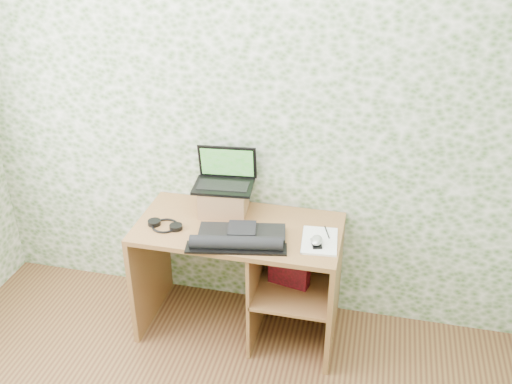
% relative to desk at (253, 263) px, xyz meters
% --- Properties ---
extents(wall_back, '(3.50, 0.00, 3.50)m').
position_rel_desk_xyz_m(wall_back, '(-0.08, 0.28, 0.82)').
color(wall_back, silver).
rests_on(wall_back, ground).
extents(desk, '(1.20, 0.60, 0.75)m').
position_rel_desk_xyz_m(desk, '(0.00, 0.00, 0.00)').
color(desk, brown).
rests_on(desk, floor).
extents(riser, '(0.30, 0.26, 0.17)m').
position_rel_desk_xyz_m(riser, '(-0.21, 0.12, 0.35)').
color(riser, brown).
rests_on(riser, desk).
extents(laptop, '(0.37, 0.28, 0.23)m').
position_rel_desk_xyz_m(laptop, '(-0.21, 0.15, 0.49)').
color(laptop, black).
rests_on(laptop, riser).
extents(keyboard, '(0.57, 0.37, 0.08)m').
position_rel_desk_xyz_m(keyboard, '(-0.03, -0.19, 0.30)').
color(keyboard, black).
rests_on(keyboard, desk).
extents(headphones, '(0.22, 0.17, 0.03)m').
position_rel_desk_xyz_m(headphones, '(-0.49, -0.13, 0.28)').
color(headphones, black).
rests_on(headphones, desk).
extents(notepad, '(0.22, 0.29, 0.01)m').
position_rel_desk_xyz_m(notepad, '(0.40, -0.09, 0.28)').
color(notepad, white).
rests_on(notepad, desk).
extents(mouse, '(0.09, 0.11, 0.03)m').
position_rel_desk_xyz_m(mouse, '(0.39, -0.13, 0.30)').
color(mouse, silver).
rests_on(mouse, notepad).
extents(pen, '(0.05, 0.12, 0.01)m').
position_rel_desk_xyz_m(pen, '(0.44, -0.00, 0.29)').
color(pen, black).
rests_on(pen, notepad).
extents(red_box, '(0.25, 0.13, 0.29)m').
position_rel_desk_xyz_m(red_box, '(0.23, -0.03, 0.05)').
color(red_box, maroon).
rests_on(red_box, desk).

